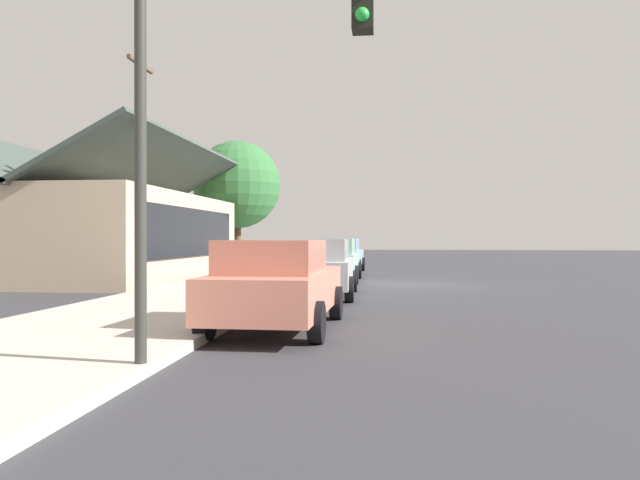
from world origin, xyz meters
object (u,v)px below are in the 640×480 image
object	(u,v)px
car_coral	(277,284)
car_seafoam	(333,259)
car_silver	(318,267)
shade_tree	(237,185)
car_skyblue	(341,255)
fire_hydrant_red	(281,272)
utility_pole_wooden	(141,162)
traffic_light_main	(229,76)

from	to	relation	value
car_coral	car_seafoam	size ratio (longest dim) A/B	0.97
car_silver	shade_tree	distance (m)	17.12
car_skyblue	fire_hydrant_red	size ratio (longest dim) A/B	6.76
car_coral	shade_tree	world-z (taller)	shade_tree
car_coral	car_skyblue	world-z (taller)	same
car_coral	fire_hydrant_red	bearing A→B (deg)	10.59
car_coral	utility_pole_wooden	bearing A→B (deg)	38.06
traffic_light_main	utility_pole_wooden	world-z (taller)	utility_pole_wooden
car_silver	shade_tree	bearing A→B (deg)	20.10
fire_hydrant_red	car_skyblue	bearing A→B (deg)	-8.63
car_skyblue	traffic_light_main	xyz separation A→B (m)	(-21.79, -0.35, 2.67)
car_skyblue	shade_tree	xyz separation A→B (m)	(3.73, 5.86, 3.62)
shade_tree	traffic_light_main	xyz separation A→B (m)	(-25.52, -6.21, -0.94)
traffic_light_main	fire_hydrant_red	bearing A→B (deg)	7.19
shade_tree	utility_pole_wooden	distance (m)	14.33
utility_pole_wooden	traffic_light_main	bearing A→B (deg)	-153.23
car_silver	traffic_light_main	size ratio (longest dim) A/B	0.95
car_skyblue	traffic_light_main	distance (m)	21.96
car_seafoam	car_skyblue	xyz separation A→B (m)	(5.82, 0.15, 0.00)
car_skyblue	utility_pole_wooden	distance (m)	12.24
car_seafoam	utility_pole_wooden	size ratio (longest dim) A/B	0.64
car_silver	shade_tree	world-z (taller)	shade_tree
car_coral	car_silver	distance (m)	6.13
car_coral	fire_hydrant_red	size ratio (longest dim) A/B	6.55
car_seafoam	car_skyblue	size ratio (longest dim) A/B	1.00
car_skyblue	shade_tree	world-z (taller)	shade_tree
car_silver	car_skyblue	distance (m)	11.85
car_seafoam	traffic_light_main	world-z (taller)	traffic_light_main
shade_tree	traffic_light_main	bearing A→B (deg)	-166.33
car_seafoam	utility_pole_wooden	xyz separation A→B (m)	(-4.75, 5.46, 3.11)
car_seafoam	fire_hydrant_red	size ratio (longest dim) A/B	6.76
car_silver	utility_pole_wooden	world-z (taller)	utility_pole_wooden
car_silver	car_skyblue	world-z (taller)	same
car_seafoam	car_coral	bearing A→B (deg)	179.97
fire_hydrant_red	car_seafoam	bearing A→B (deg)	-27.35
car_silver	fire_hydrant_red	xyz separation A→B (m)	(3.20, 1.56, -0.32)
car_coral	car_silver	xyz separation A→B (m)	(6.13, -0.03, 0.00)
traffic_light_main	fire_hydrant_red	distance (m)	13.59
car_skyblue	traffic_light_main	bearing A→B (deg)	-177.93
car_silver	utility_pole_wooden	bearing A→B (deg)	75.82
car_skyblue	fire_hydrant_red	world-z (taller)	car_skyblue
car_silver	car_coral	bearing A→B (deg)	178.40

